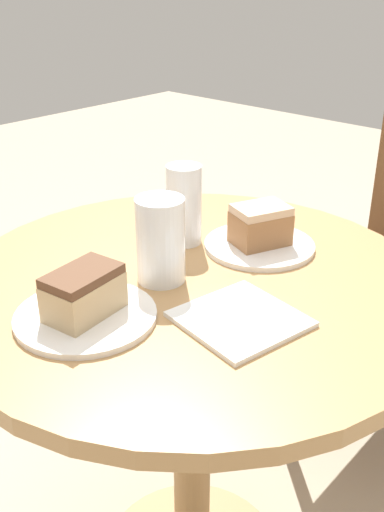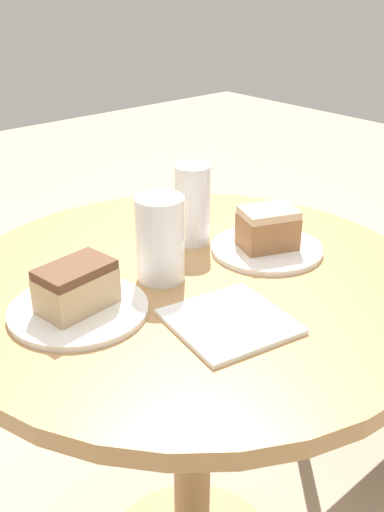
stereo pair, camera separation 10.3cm
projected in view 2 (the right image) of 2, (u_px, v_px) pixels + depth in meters
name	position (u px, v px, depth m)	size (l,w,h in m)	color
table	(192.00, 353.00, 1.12)	(0.85, 0.85, 0.74)	tan
plate_near	(79.00, 310.00, 0.94)	(0.22, 0.22, 0.01)	white
plate_far	(267.00, 249.00, 1.14)	(0.21, 0.21, 0.01)	white
cake_slice_near	(76.00, 287.00, 0.92)	(0.09, 0.13, 0.07)	tan
cake_slice_far	(268.00, 228.00, 1.12)	(0.11, 0.12, 0.08)	#9E6B42
glass_lemonade	(160.00, 243.00, 1.02)	(0.08, 0.08, 0.15)	silver
glass_water	(193.00, 209.00, 1.15)	(0.07, 0.07, 0.16)	silver
napkin_stack	(229.00, 322.00, 0.91)	(0.20, 0.20, 0.01)	white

